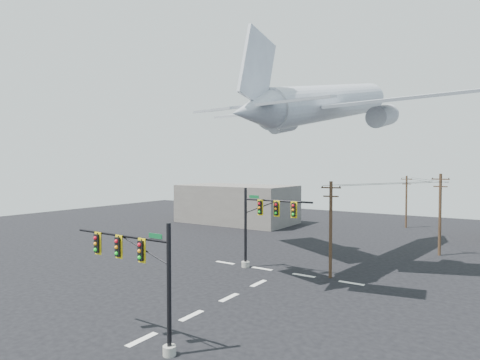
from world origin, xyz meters
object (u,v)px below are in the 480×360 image
Objects in this scene: utility_pole_c at (406,201)px; airliner at (330,103)px; utility_pole_b at (440,213)px; utility_pole_a at (331,227)px; signal_mast_near at (142,275)px; signal_mast_far at (261,224)px.

airliner reaches higher than utility_pole_c.
utility_pole_a is at bearing -109.38° from utility_pole_b.
airliner is (-2.06, -26.09, 10.99)m from utility_pole_c.
airliner reaches higher than utility_pole_a.
utility_pole_c is at bearing 86.16° from signal_mast_near.
utility_pole_a is 15.28m from utility_pole_b.
utility_pole_a is at bearing -88.27° from utility_pole_c.
signal_mast_near is at bearing -102.30° from utility_pole_b.
airliner is (3.77, 6.38, 10.96)m from signal_mast_far.
signal_mast_near is 48.72m from utility_pole_c.
utility_pole_b is at bearing 50.34° from signal_mast_far.
utility_pole_a is 0.26× the size of airliner.
utility_pole_b is 18.77m from utility_pole_c.
utility_pole_a is 1.03× the size of utility_pole_c.
utility_pole_c is 28.39m from airliner.
signal_mast_far is (-2.56, 16.13, 0.39)m from signal_mast_near.
signal_mast_near is 0.85× the size of utility_pole_b.
airliner is at bearing -93.06° from utility_pole_c.
utility_pole_c is at bearing 0.76° from airliner.
utility_pole_c is 0.26× the size of airliner.
signal_mast_near is 0.99× the size of signal_mast_far.
utility_pole_c is (5.83, 32.48, -0.03)m from signal_mast_far.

